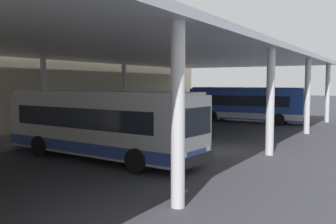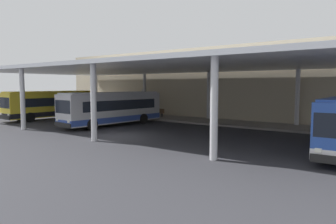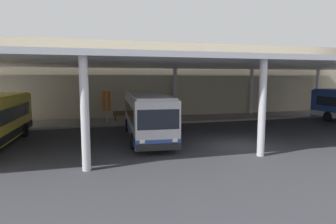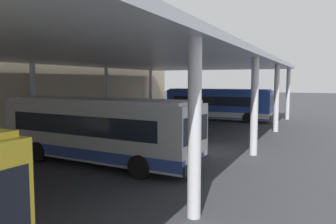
# 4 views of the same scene
# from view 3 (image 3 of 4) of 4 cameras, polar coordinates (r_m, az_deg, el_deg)

# --- Properties ---
(ground_plane) EXTENTS (200.00, 200.00, 0.00)m
(ground_plane) POSITION_cam_3_polar(r_m,az_deg,el_deg) (19.02, 13.55, -6.46)
(ground_plane) COLOR #333338
(platform_kerb) EXTENTS (42.00, 4.50, 0.18)m
(platform_kerb) POSITION_cam_3_polar(r_m,az_deg,el_deg) (29.62, 2.38, -1.39)
(platform_kerb) COLOR gray
(platform_kerb) RESTS_ON ground
(station_building_facade) EXTENTS (48.00, 1.60, 8.11)m
(station_building_facade) POSITION_cam_3_polar(r_m,az_deg,el_deg) (32.43, 0.62, 6.35)
(station_building_facade) COLOR #C1B293
(station_building_facade) RESTS_ON ground
(canopy_shelter) EXTENTS (40.00, 17.00, 5.55)m
(canopy_shelter) POSITION_cam_3_polar(r_m,az_deg,el_deg) (23.49, 7.27, 9.15)
(canopy_shelter) COLOR silver
(canopy_shelter) RESTS_ON ground
(bus_second_bay) EXTENTS (3.34, 10.69, 3.17)m
(bus_second_bay) POSITION_cam_3_polar(r_m,az_deg,el_deg) (20.70, -4.22, -0.56)
(bus_second_bay) COLOR #B7B7BC
(bus_second_bay) RESTS_ON ground
(bench_waiting) EXTENTS (1.80, 0.45, 0.92)m
(bench_waiting) POSITION_cam_3_polar(r_m,az_deg,el_deg) (28.35, -8.94, -0.67)
(bench_waiting) COLOR brown
(bench_waiting) RESTS_ON platform_kerb
(trash_bin) EXTENTS (0.52, 0.52, 0.98)m
(trash_bin) POSITION_cam_3_polar(r_m,az_deg,el_deg) (28.25, -16.23, -0.85)
(trash_bin) COLOR maroon
(trash_bin) RESTS_ON platform_kerb
(banner_sign) EXTENTS (0.70, 0.12, 3.20)m
(banner_sign) POSITION_cam_3_polar(r_m,az_deg,el_deg) (27.20, -12.00, 1.75)
(banner_sign) COLOR #B2B2B7
(banner_sign) RESTS_ON platform_kerb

